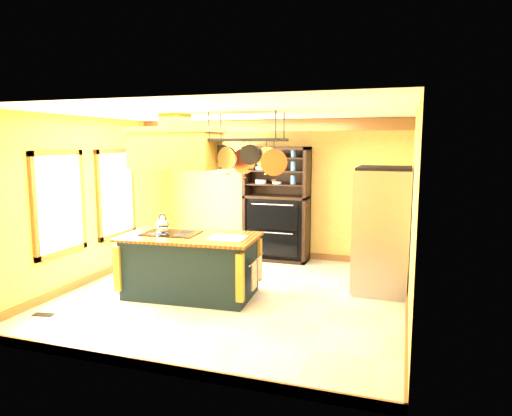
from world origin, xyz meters
The scene contains 15 objects.
floor centered at (0.00, 0.00, 0.00)m, with size 5.00×5.00×0.00m, color beige.
ceiling centered at (0.00, 0.00, 2.70)m, with size 5.00×5.00×0.00m, color white.
wall_back centered at (0.00, 2.50, 1.35)m, with size 5.00×0.02×2.70m, color #DFBD51.
wall_front centered at (0.00, -2.50, 1.35)m, with size 5.00×0.02×2.70m, color #DFBD51.
wall_left centered at (-2.50, 0.00, 1.35)m, with size 0.02×5.00×2.70m, color #DFBD51.
wall_right centered at (2.50, 0.00, 1.35)m, with size 0.02×5.00×2.70m, color #DFBD51.
ceiling_beam centered at (0.00, 1.70, 2.59)m, with size 5.00×0.15×0.20m, color #955A2E.
window_near centered at (-2.47, -0.80, 1.40)m, with size 0.06×1.06×1.56m.
window_far centered at (-2.47, 0.60, 1.40)m, with size 0.06×1.06×1.56m.
kitchen_island centered at (-0.62, -0.23, 0.47)m, with size 2.07×1.25×1.11m.
range_hood centered at (-0.82, -0.23, 2.23)m, with size 1.33×0.75×0.80m.
pot_rack centered at (0.30, -0.23, 2.20)m, with size 1.16×0.53×0.86m.
refrigerator centered at (2.07, 0.91, 0.92)m, with size 0.82×0.96×1.89m.
hutch centered at (0.03, 2.26, 0.86)m, with size 1.25×0.57×2.21m.
floor_register centered at (-2.13, -1.60, 0.01)m, with size 0.28×0.12×0.01m, color black.
Camera 1 is at (2.41, -6.24, 2.28)m, focal length 32.00 mm.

